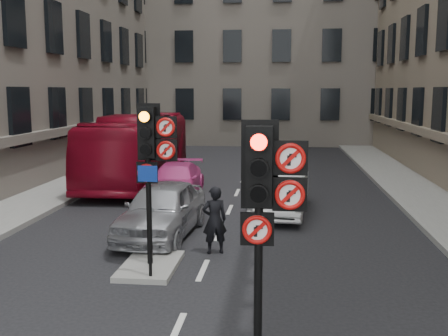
% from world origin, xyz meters
% --- Properties ---
extents(pavement_left, '(3.00, 50.00, 0.16)m').
position_xyz_m(pavement_left, '(-7.20, 12.00, 0.08)').
color(pavement_left, gray).
rests_on(pavement_left, ground).
extents(pavement_right, '(3.00, 50.00, 0.16)m').
position_xyz_m(pavement_right, '(7.20, 12.00, 0.08)').
color(pavement_right, gray).
rests_on(pavement_right, ground).
extents(centre_island, '(1.20, 2.00, 0.12)m').
position_xyz_m(centre_island, '(-1.20, 5.00, 0.06)').
color(centre_island, gray).
rests_on(centre_island, ground).
extents(building_far, '(30.00, 14.00, 20.00)m').
position_xyz_m(building_far, '(0.00, 38.00, 10.00)').
color(building_far, slate).
rests_on(building_far, ground).
extents(signal_near, '(0.91, 0.40, 3.58)m').
position_xyz_m(signal_near, '(1.49, 0.99, 2.58)').
color(signal_near, black).
rests_on(signal_near, ground).
extents(signal_far, '(0.91, 0.40, 3.58)m').
position_xyz_m(signal_far, '(-1.11, 4.99, 2.70)').
color(signal_far, black).
rests_on(signal_far, centre_island).
extents(car_silver, '(2.09, 4.52, 1.50)m').
position_xyz_m(car_silver, '(-1.53, 7.67, 0.75)').
color(car_silver, '#9E9FA5').
rests_on(car_silver, ground).
extents(car_white, '(1.95, 4.59, 1.47)m').
position_xyz_m(car_white, '(1.71, 10.74, 0.74)').
color(car_white, silver).
rests_on(car_white, ground).
extents(car_pink, '(1.83, 4.35, 1.25)m').
position_xyz_m(car_pink, '(-2.20, 12.77, 0.63)').
color(car_pink, '#CE3C8B').
rests_on(car_pink, ground).
extents(bus_red, '(2.70, 10.59, 2.94)m').
position_xyz_m(bus_red, '(-4.50, 16.12, 1.47)').
color(bus_red, maroon).
rests_on(bus_red, ground).
extents(motorcycle, '(0.43, 1.47, 0.88)m').
position_xyz_m(motorcycle, '(-1.14, 8.49, 0.44)').
color(motorcycle, black).
rests_on(motorcycle, ground).
extents(motorcyclist, '(0.71, 0.59, 1.67)m').
position_xyz_m(motorcyclist, '(0.10, 6.26, 0.84)').
color(motorcyclist, black).
rests_on(motorcyclist, ground).
extents(info_sign, '(0.40, 0.12, 2.34)m').
position_xyz_m(info_sign, '(-0.99, 4.18, 1.63)').
color(info_sign, black).
rests_on(info_sign, centre_island).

